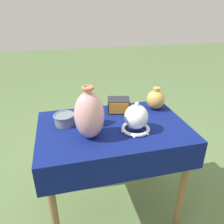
{
  "coord_description": "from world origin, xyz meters",
  "views": [
    {
      "loc": [
        -0.3,
        -1.18,
        1.42
      ],
      "look_at": [
        -0.02,
        -0.06,
        0.85
      ],
      "focal_mm": 35.0,
      "sensor_mm": 36.0,
      "label": 1
    }
  ],
  "objects": [
    {
      "name": "vase_tall_bulbous",
      "position": [
        -0.16,
        -0.1,
        0.87
      ],
      "size": [
        0.17,
        0.17,
        0.31
      ],
      "color": "#D19399",
      "rests_on": "display_table"
    },
    {
      "name": "display_table",
      "position": [
        0.0,
        -0.01,
        0.63
      ],
      "size": [
        0.94,
        0.63,
        0.73
      ],
      "color": "olive",
      "rests_on": "ground_plane"
    },
    {
      "name": "ground_plane",
      "position": [
        0.0,
        0.0,
        0.0
      ],
      "size": [
        14.0,
        14.0,
        0.0
      ],
      "primitive_type": "plane",
      "color": "#567042"
    },
    {
      "name": "mosaic_tile_box",
      "position": [
        0.09,
        0.19,
        0.78
      ],
      "size": [
        0.18,
        0.15,
        0.09
      ],
      "rotation": [
        0.0,
        0.0,
        -0.23
      ],
      "color": "#232328",
      "rests_on": "display_table"
    },
    {
      "name": "jar_round_ochre",
      "position": [
        0.36,
        0.17,
        0.8
      ],
      "size": [
        0.13,
        0.13,
        0.16
      ],
      "color": "gold",
      "rests_on": "display_table"
    },
    {
      "name": "cup_wide_slate",
      "position": [
        -0.3,
        0.09,
        0.77
      ],
      "size": [
        0.14,
        0.14,
        0.07
      ],
      "color": "slate",
      "rests_on": "display_table"
    },
    {
      "name": "jar_round_cobalt",
      "position": [
        -0.11,
        0.04,
        0.79
      ],
      "size": [
        0.09,
        0.09,
        0.13
      ],
      "color": "#3851A8",
      "rests_on": "display_table"
    },
    {
      "name": "vase_dome_bell",
      "position": [
        0.12,
        -0.09,
        0.81
      ],
      "size": [
        0.19,
        0.18,
        0.19
      ],
      "color": "white",
      "rests_on": "display_table"
    }
  ]
}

